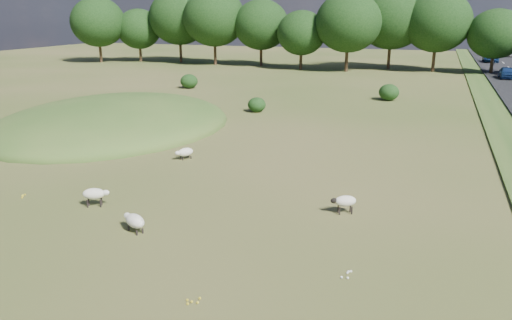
{
  "coord_description": "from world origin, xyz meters",
  "views": [
    {
      "loc": [
        10.0,
        -18.25,
        8.01
      ],
      "look_at": [
        2.0,
        4.0,
        1.0
      ],
      "focal_mm": 35.0,
      "sensor_mm": 36.0,
      "label": 1
    }
  ],
  "objects": [
    {
      "name": "sheep_0",
      "position": [
        -3.26,
        -1.77,
        0.57
      ],
      "size": [
        1.18,
        0.84,
        0.82
      ],
      "rotation": [
        0.0,
        0.0,
        0.43
      ],
      "color": "beige",
      "rests_on": "ground"
    },
    {
      "name": "car_1",
      "position": [
        18.1,
        72.44,
        0.92
      ],
      "size": [
        2.23,
        4.84,
        1.34
      ],
      "primitive_type": "imported",
      "color": "navy",
      "rests_on": "road"
    },
    {
      "name": "mound",
      "position": [
        -12.0,
        12.0,
        0.0
      ],
      "size": [
        16.0,
        20.0,
        4.0
      ],
      "primitive_type": "ellipsoid",
      "color": "#33561E",
      "rests_on": "ground"
    },
    {
      "name": "sheep_2",
      "position": [
        -2.98,
        5.97,
        0.41
      ],
      "size": [
        0.92,
        1.15,
        0.66
      ],
      "rotation": [
        0.0,
        0.0,
        4.15
      ],
      "color": "beige",
      "rests_on": "ground"
    },
    {
      "name": "sheep_3",
      "position": [
        6.94,
        1.06,
        0.55
      ],
      "size": [
        1.12,
        0.82,
        0.78
      ],
      "rotation": [
        0.0,
        0.0,
        3.59
      ],
      "color": "beige",
      "rests_on": "ground"
    },
    {
      "name": "ground",
      "position": [
        0.0,
        20.0,
        0.0
      ],
      "size": [
        160.0,
        160.0,
        0.0
      ],
      "primitive_type": "plane",
      "color": "#36531A",
      "rests_on": "ground"
    },
    {
      "name": "treeline",
      "position": [
        -1.06,
        55.44,
        6.57
      ],
      "size": [
        96.28,
        14.66,
        11.7
      ],
      "color": "black",
      "rests_on": "ground"
    },
    {
      "name": "shrubs",
      "position": [
        -4.59,
        28.53,
        0.74
      ],
      "size": [
        23.3,
        12.02,
        1.55
      ],
      "color": "black",
      "rests_on": "ground"
    },
    {
      "name": "car_6",
      "position": [
        21.9,
        85.14,
        0.88
      ],
      "size": [
        1.75,
        4.32,
        1.25
      ],
      "primitive_type": "imported",
      "rotation": [
        0.0,
        0.0,
        3.14
      ],
      "color": "silver",
      "rests_on": "road"
    },
    {
      "name": "car_2",
      "position": [
        18.1,
        49.94,
        0.95
      ],
      "size": [
        1.66,
        4.13,
        1.41
      ],
      "primitive_type": "imported",
      "color": "navy",
      "rests_on": "road"
    },
    {
      "name": "sheep_1",
      "position": [
        -0.23,
        -3.41,
        0.45
      ],
      "size": [
        1.27,
        0.93,
        0.71
      ],
      "rotation": [
        0.0,
        0.0,
        2.68
      ],
      "color": "beige",
      "rests_on": "ground"
    }
  ]
}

